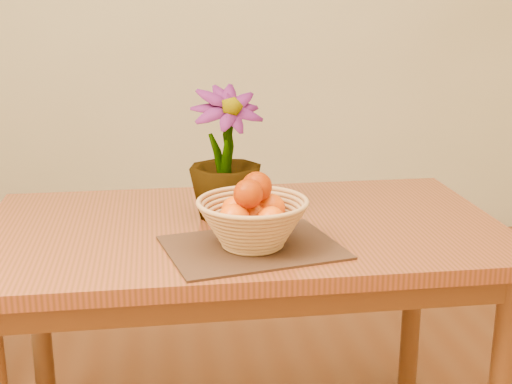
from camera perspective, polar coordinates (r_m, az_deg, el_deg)
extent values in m
cube|color=brown|center=(1.95, -0.91, -3.14)|extent=(1.40, 0.80, 0.04)
cube|color=#532D13|center=(1.97, -0.90, -4.79)|extent=(1.28, 0.68, 0.08)
cylinder|color=#532D13|center=(2.41, -16.91, -9.68)|extent=(0.06, 0.06, 0.71)
cylinder|color=#532D13|center=(2.52, 12.41, -8.12)|extent=(0.06, 0.06, 0.71)
cube|color=#371E14|center=(1.76, -0.27, -4.46)|extent=(0.47, 0.39, 0.01)
cylinder|color=tan|center=(1.76, -0.27, -4.24)|extent=(0.14, 0.14, 0.01)
sphere|color=#CE3F03|center=(1.74, -0.27, -1.95)|extent=(0.06, 0.06, 0.06)
sphere|color=#CE3F03|center=(1.78, 1.15, -1.31)|extent=(0.08, 0.08, 0.08)
sphere|color=#CE3F03|center=(1.78, -1.68, -1.41)|extent=(0.07, 0.07, 0.07)
sphere|color=#CE3F03|center=(1.69, -1.77, -2.19)|extent=(0.08, 0.08, 0.08)
sphere|color=#CE3F03|center=(1.69, 1.20, -2.30)|extent=(0.07, 0.07, 0.07)
sphere|color=#CE3F03|center=(1.74, 0.07, 0.42)|extent=(0.08, 0.08, 0.08)
sphere|color=#CE3F03|center=(1.69, -0.63, -0.15)|extent=(0.07, 0.07, 0.07)
sphere|color=#CE3F03|center=(1.74, 0.07, 0.42)|extent=(0.08, 0.08, 0.08)
sphere|color=#CE3F03|center=(1.69, -0.63, -0.15)|extent=(0.07, 0.07, 0.07)
imported|color=#1B4F16|center=(1.96, -2.47, 3.07)|extent=(0.25, 0.25, 0.36)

